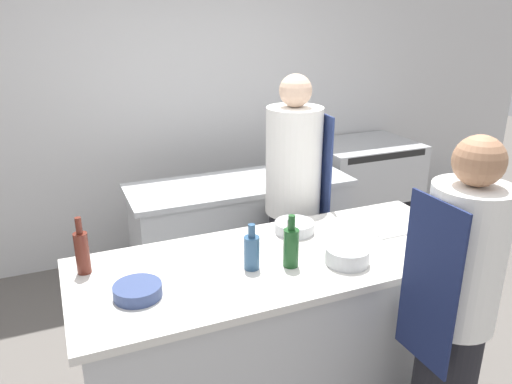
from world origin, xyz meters
name	(u,v)px	position (x,y,z in m)	size (l,w,h in m)	color
wall_back	(176,99)	(0.00, 2.13, 1.40)	(8.00, 0.06, 2.80)	silver
prep_counter	(280,327)	(0.00, 0.00, 0.45)	(2.21, 0.87, 0.89)	#B7BABC
pass_counter	(241,234)	(0.24, 1.23, 0.45)	(1.72, 0.64, 0.89)	#B7BABC
oven_range	(361,189)	(1.70, 1.71, 0.47)	(0.99, 0.73, 0.94)	#B7BABC
chef_at_prep_near	(455,309)	(0.56, -0.68, 0.83)	(0.36, 0.35, 1.65)	black
chef_at_stove	(293,202)	(0.44, 0.73, 0.87)	(0.40, 0.38, 1.75)	black
bottle_olive_oil	(290,240)	(0.06, 0.02, 0.97)	(0.07, 0.07, 0.19)	black
bottle_vinegar	(82,251)	(-0.98, 0.23, 1.01)	(0.07, 0.07, 0.30)	#5B2319
bottle_wine	(291,246)	(0.00, -0.11, 1.00)	(0.08, 0.08, 0.28)	#19471E
bottle_cooking_oil	(252,251)	(-0.20, -0.05, 0.99)	(0.08, 0.08, 0.24)	#2D5175
bowl_mixing_large	(138,291)	(-0.78, -0.10, 0.92)	(0.22, 0.22, 0.06)	navy
bowl_prep_small	(294,227)	(0.20, 0.25, 0.92)	(0.23, 0.23, 0.07)	#B7BABC
bowl_ceramic_blue	(347,256)	(0.28, -0.20, 0.93)	(0.23, 0.23, 0.09)	#B7BABC
cutting_board	(402,226)	(0.84, 0.06, 0.90)	(0.43, 0.21, 0.01)	white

